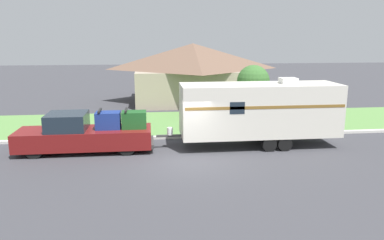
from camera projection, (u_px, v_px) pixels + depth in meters
ground_plane at (186, 160)px, 16.60m from camera, size 120.00×120.00×0.00m
curb_strip at (179, 137)px, 20.22m from camera, size 80.00×0.30×0.14m
lawn_strip at (174, 123)px, 23.77m from camera, size 80.00×7.00×0.03m
house_across_street at (193, 72)px, 31.29m from camera, size 10.20×8.20×4.84m
pickup_truck at (86, 134)px, 17.74m from camera, size 6.37×2.01×2.01m
travel_trailer at (260, 110)px, 18.47m from camera, size 9.00×2.34×3.40m
mailbox at (252, 115)px, 21.52m from camera, size 0.48×0.20×1.25m
tree_in_yard at (253, 82)px, 23.18m from camera, size 2.02×2.02×3.67m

